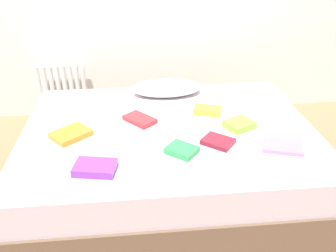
% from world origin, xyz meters
% --- Properties ---
extents(ground_plane, '(8.00, 8.00, 0.00)m').
position_xyz_m(ground_plane, '(0.00, 0.00, 0.00)').
color(ground_plane, '#93704C').
extents(bed, '(2.00, 1.50, 0.50)m').
position_xyz_m(bed, '(0.00, 0.00, 0.25)').
color(bed, brown).
rests_on(bed, ground).
extents(radiator, '(0.47, 0.04, 0.46)m').
position_xyz_m(radiator, '(-0.92, 1.20, 0.35)').
color(radiator, white).
rests_on(radiator, ground).
extents(pillow, '(0.56, 0.29, 0.11)m').
position_xyz_m(pillow, '(0.04, 0.56, 0.56)').
color(pillow, white).
rests_on(pillow, bed).
extents(textbook_orange, '(0.29, 0.29, 0.04)m').
position_xyz_m(textbook_orange, '(-0.64, -0.07, 0.52)').
color(textbook_orange, orange).
rests_on(textbook_orange, bed).
extents(textbook_yellow, '(0.23, 0.19, 0.04)m').
position_xyz_m(textbook_yellow, '(0.31, 0.19, 0.52)').
color(textbook_yellow, yellow).
rests_on(textbook_yellow, bed).
extents(textbook_red, '(0.25, 0.25, 0.03)m').
position_xyz_m(textbook_red, '(-0.19, 0.10, 0.52)').
color(textbook_red, red).
rests_on(textbook_red, bed).
extents(textbook_lime, '(0.23, 0.22, 0.05)m').
position_xyz_m(textbook_lime, '(0.47, -0.06, 0.52)').
color(textbook_lime, '#8CC638').
rests_on(textbook_lime, bed).
extents(textbook_purple, '(0.25, 0.19, 0.05)m').
position_xyz_m(textbook_purple, '(-0.46, -0.47, 0.52)').
color(textbook_purple, purple).
rests_on(textbook_purple, bed).
extents(textbook_green, '(0.22, 0.22, 0.04)m').
position_xyz_m(textbook_green, '(0.04, -0.33, 0.52)').
color(textbook_green, green).
rests_on(textbook_green, bed).
extents(textbook_white, '(0.26, 0.25, 0.04)m').
position_xyz_m(textbook_white, '(0.73, 0.18, 0.52)').
color(textbook_white, white).
rests_on(textbook_white, bed).
extents(textbook_pink, '(0.28, 0.22, 0.02)m').
position_xyz_m(textbook_pink, '(0.66, -0.34, 0.51)').
color(textbook_pink, pink).
rests_on(textbook_pink, bed).
extents(textbook_maroon, '(0.24, 0.23, 0.03)m').
position_xyz_m(textbook_maroon, '(0.29, -0.25, 0.51)').
color(textbook_maroon, maroon).
rests_on(textbook_maroon, bed).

